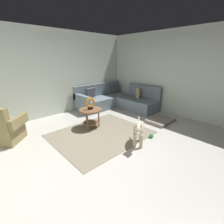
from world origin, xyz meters
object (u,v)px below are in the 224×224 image
at_px(armchair, 4,129).
at_px(dog_toy_ball, 151,136).
at_px(dog_bed_mat, 160,120).
at_px(dog, 138,130).
at_px(torus_sculpture, 90,103).
at_px(side_table, 91,114).
at_px(sectional_couch, 116,100).

bearing_deg(armchair, dog_toy_ball, 4.82).
bearing_deg(dog_bed_mat, dog, -167.16).
bearing_deg(dog_toy_ball, dog_bed_mat, 19.71).
bearing_deg(torus_sculpture, dog, -81.84).
relative_size(dog_bed_mat, dog, 1.13).
xyz_separation_m(torus_sculpture, dog_toy_ball, (0.72, -1.48, -0.66)).
bearing_deg(dog, side_table, -29.15).
bearing_deg(dog_toy_ball, side_table, 115.95).
distance_m(torus_sculpture, dog_bed_mat, 2.19).
bearing_deg(dog, torus_sculpture, -29.15).
distance_m(dog, dog_toy_ball, 0.61).
relative_size(armchair, torus_sculpture, 3.04).
bearing_deg(dog_bed_mat, sectional_couch, 89.64).
distance_m(sectional_couch, side_table, 1.98).
xyz_separation_m(armchair, side_table, (1.91, -0.69, 0.09)).
distance_m(armchair, dog, 3.02).
xyz_separation_m(armchair, dog, (2.11, -2.15, 0.05)).
bearing_deg(dog_toy_ball, dog, 177.66).
height_order(armchair, dog, armchair).
distance_m(side_table, dog, 1.48).
bearing_deg(torus_sculpture, sectional_couch, 24.95).
height_order(dog_bed_mat, dog, dog).
relative_size(side_table, dog_toy_ball, 5.64).
bearing_deg(side_table, dog_toy_ball, -64.05).
xyz_separation_m(side_table, torus_sculpture, (-0.00, 0.00, 0.29)).
distance_m(armchair, dog_bed_mat, 4.10).
distance_m(side_table, torus_sculpture, 0.29).
height_order(sectional_couch, side_table, sectional_couch).
bearing_deg(dog_bed_mat, armchair, 154.05).
relative_size(torus_sculpture, dog, 0.46).
bearing_deg(torus_sculpture, side_table, -69.44).
height_order(sectional_couch, dog_bed_mat, sectional_couch).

